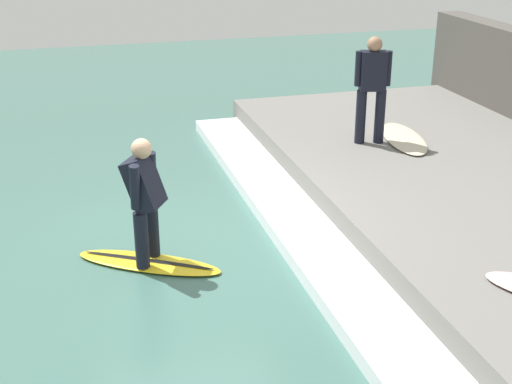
# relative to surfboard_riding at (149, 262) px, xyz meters

# --- Properties ---
(ground_plane) EXTENTS (28.00, 28.00, 0.00)m
(ground_plane) POSITION_rel_surfboard_riding_xyz_m (0.54, 0.22, -0.03)
(ground_plane) COLOR #426B60
(concrete_ledge) EXTENTS (4.40, 10.36, 0.46)m
(concrete_ledge) POSITION_rel_surfboard_riding_xyz_m (4.61, 0.22, 0.20)
(concrete_ledge) COLOR slate
(concrete_ledge) RESTS_ON ground_plane
(wave_foam_crest) EXTENTS (0.80, 9.85, 0.18)m
(wave_foam_crest) POSITION_rel_surfboard_riding_xyz_m (2.01, 0.22, 0.06)
(wave_foam_crest) COLOR white
(wave_foam_crest) RESTS_ON ground_plane
(surfboard_riding) EXTENTS (1.79, 1.35, 0.07)m
(surfboard_riding) POSITION_rel_surfboard_riding_xyz_m (0.00, 0.00, 0.00)
(surfboard_riding) COLOR yellow
(surfboard_riding) RESTS_ON ground_plane
(surfer_riding) EXTENTS (0.57, 0.58, 1.52)m
(surfer_riding) POSITION_rel_surfboard_riding_xyz_m (0.00, 0.00, 0.88)
(surfer_riding) COLOR black
(surfer_riding) RESTS_ON surfboard_riding
(surfer_waiting_near) EXTENTS (0.55, 0.32, 1.68)m
(surfer_waiting_near) POSITION_rel_surfboard_riding_xyz_m (3.85, 2.29, 1.37)
(surfer_waiting_near) COLOR black
(surfer_waiting_near) RESTS_ON concrete_ledge
(surfboard_waiting_near) EXTENTS (0.93, 1.78, 0.06)m
(surfboard_waiting_near) POSITION_rel_surfboard_riding_xyz_m (4.45, 2.25, 0.46)
(surfboard_waiting_near) COLOR beige
(surfboard_waiting_near) RESTS_ON concrete_ledge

